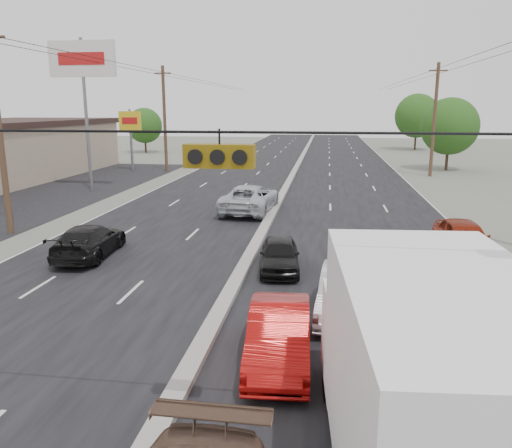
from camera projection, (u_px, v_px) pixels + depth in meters
The scene contains 18 objects.
road_surface at pixel (285, 191), 37.76m from camera, with size 20.00×160.00×0.02m, color black.
center_median at pixel (285, 189), 37.73m from camera, with size 0.50×160.00×0.20m, color gray.
parking_lot at pixel (39, 197), 35.25m from camera, with size 10.00×42.00×0.02m, color black.
utility_pole_left_c at pixel (165, 119), 47.94m from camera, with size 1.60×0.30×10.00m.
utility_pole_right_c at pixel (434, 119), 44.53m from camera, with size 1.60×0.30×10.00m.
traffic_signals at pixel (213, 153), 7.39m from camera, with size 25.00×0.30×0.54m.
pole_sign_billboard at pixel (83, 69), 35.78m from camera, with size 5.00×0.25×11.00m.
pole_sign_far at pixel (130, 126), 48.57m from camera, with size 2.20×0.25×6.00m.
tree_left_far at pixel (145, 126), 68.83m from camera, with size 4.80×4.80×6.12m.
tree_right_mid at pixel (450, 126), 49.18m from camera, with size 5.60×5.60×7.14m.
tree_right_far at pixel (417, 116), 73.01m from camera, with size 6.40×6.40×8.16m.
box_truck at pixel (425, 383), 7.68m from camera, with size 3.26×7.90×3.92m.
red_sedan at pixel (279, 335), 12.24m from camera, with size 1.48×4.24×1.40m, color #A00B09.
queue_car_a at pixel (280, 255), 19.15m from camera, with size 1.47×3.66×1.25m, color black.
queue_car_b at pixel (346, 292), 15.03m from camera, with size 1.51×4.32×1.42m, color #BDBDBF.
queue_car_e at pixel (463, 238), 21.09m from camera, with size 1.78×4.44×1.51m, color maroon.
oncoming_near at pixel (89, 241), 20.93m from camera, with size 1.91×4.69×1.36m, color black.
oncoming_far at pixel (250, 199), 29.82m from camera, with size 2.75×5.96×1.66m, color #B7BBBF.
Camera 1 is at (3.07, -7.27, 6.15)m, focal length 35.00 mm.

